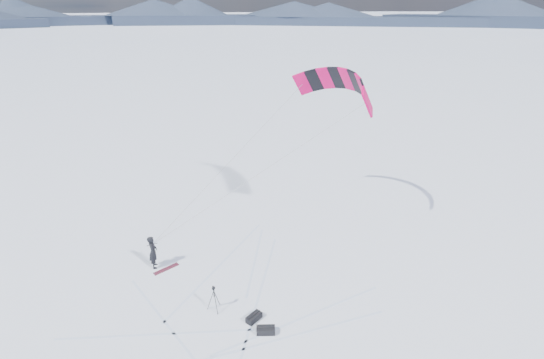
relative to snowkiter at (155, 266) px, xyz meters
name	(u,v)px	position (x,y,z in m)	size (l,w,h in m)	color
ground	(186,307)	(1.04, -3.71, 0.00)	(1800.00, 1800.00, 0.00)	white
horizon_hills	(178,229)	(1.04, -3.71, 4.18)	(704.47, 706.88, 9.74)	black
snow_tracks	(194,305)	(1.37, -3.70, 0.00)	(17.62, 10.25, 0.01)	silver
snowkiter	(155,266)	(0.00, 0.00, 0.00)	(0.67, 0.44, 1.85)	black
snowboard	(166,269)	(0.53, -0.45, 0.02)	(1.39, 0.26, 0.04)	maroon
tripod	(214,295)	(2.25, -4.30, 0.82)	(0.64, 0.59, 1.26)	black
gear_bag_a	(254,317)	(3.70, -5.57, 0.15)	(0.83, 0.67, 0.33)	black
gear_bag_b	(266,330)	(3.94, -6.45, 0.16)	(0.87, 0.62, 0.36)	black
power_kite	(340,85)	(11.53, 1.82, 8.50)	(12.79, 6.68, 8.11)	#D0044E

